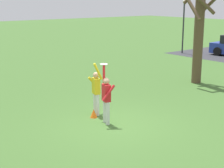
% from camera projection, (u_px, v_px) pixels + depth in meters
% --- Properties ---
extents(ground_plane, '(120.00, 120.00, 0.00)m').
position_uv_depth(ground_plane, '(114.00, 124.00, 12.38)').
color(ground_plane, '#426B2D').
extents(person_catcher, '(0.58, 0.48, 2.08)m').
position_uv_depth(person_catcher, '(106.00, 97.00, 12.25)').
color(person_catcher, silver).
rests_on(person_catcher, ground_plane).
extents(person_defender, '(0.62, 0.54, 2.04)m').
position_uv_depth(person_defender, '(96.00, 90.00, 13.22)').
color(person_defender, silver).
rests_on(person_defender, ground_plane).
extents(frisbee_disc, '(0.27, 0.27, 0.02)m').
position_uv_depth(frisbee_disc, '(104.00, 64.00, 12.20)').
color(frisbee_disc, white).
rests_on(frisbee_disc, person_catcher).
extents(bare_tree_tall, '(1.73, 1.79, 5.78)m').
position_uv_depth(bare_tree_tall, '(199.00, 24.00, 17.87)').
color(bare_tree_tall, brown).
rests_on(bare_tree_tall, ground_plane).
extents(lamppost_by_lot, '(0.28, 0.28, 4.26)m').
position_uv_depth(lamppost_by_lot, '(184.00, 21.00, 28.15)').
color(lamppost_by_lot, '#2D2D33').
rests_on(lamppost_by_lot, ground_plane).
extents(field_cone_orange, '(0.26, 0.26, 0.32)m').
position_uv_depth(field_cone_orange, '(94.00, 113.00, 13.06)').
color(field_cone_orange, orange).
rests_on(field_cone_orange, ground_plane).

